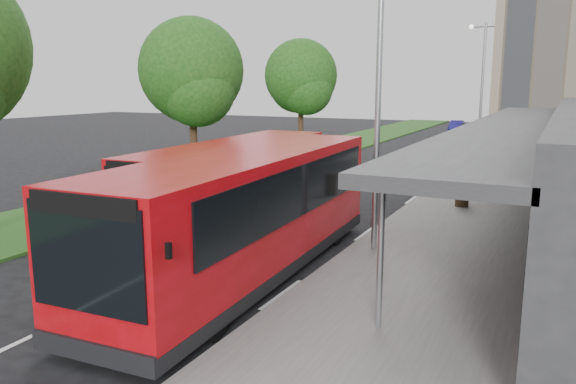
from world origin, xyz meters
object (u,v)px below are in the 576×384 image
lamp_post_near (376,85)px  bus_second (236,184)px  litter_bin (462,195)px  bollard (494,162)px  tree_far (301,81)px  tree_mid (192,77)px  car_near (471,131)px  bus_main (247,214)px  car_far (457,126)px  lamp_post_far (481,84)px

lamp_post_near → bus_second: bearing=169.9°
lamp_post_near → litter_bin: lamp_post_near is taller
bus_second → bollard: bus_second is taller
litter_bin → tree_far: bearing=135.6°
tree_mid → car_near: bearing=73.8°
lamp_post_near → bus_main: (-2.19, -3.19, -3.13)m
tree_mid → car_far: size_ratio=2.31×
bus_main → car_near: bearing=88.3°
lamp_post_far → bus_second: lamp_post_far is taller
tree_mid → tree_far: (0.00, 12.00, -0.11)m
bus_main → lamp_post_near: bearing=53.2°
litter_bin → lamp_post_near: bearing=-101.4°
bus_main → car_near: bus_main is taller
tree_mid → bollard: (12.51, 9.83, -4.44)m
lamp_post_near → car_far: 43.45m
tree_mid → litter_bin: 13.26m
litter_bin → car_near: bearing=97.9°
lamp_post_far → lamp_post_near: bearing=-90.0°
lamp_post_near → lamp_post_far: (0.00, 20.00, 0.00)m
bus_main → car_near: 39.29m
tree_mid → lamp_post_far: 17.08m
tree_mid → tree_far: size_ratio=1.02×
tree_mid → lamp_post_near: (11.13, -7.05, -0.31)m
car_near → car_far: car_near is taller
tree_far → lamp_post_near: 22.07m
tree_far → litter_bin: size_ratio=8.44×
bus_second → car_far: bus_second is taller
bus_main → tree_far: bearing=109.5°
tree_far → litter_bin: 18.03m
litter_bin → car_far: car_far is taller
bus_second → car_near: (2.31, 35.20, -0.79)m
lamp_post_near → bus_second: (-5.01, 0.89, -3.26)m
tree_far → bus_main: tree_far is taller
tree_far → lamp_post_near: size_ratio=0.95×
tree_mid → tree_far: bearing=90.0°
bus_second → car_near: bearing=83.7°
litter_bin → car_near: 29.56m
lamp_post_near → bollard: (1.38, 16.89, -4.14)m
bus_second → car_far: 42.06m
bollard → car_near: 19.63m
bollard → car_far: (-6.53, 26.06, -0.03)m
tree_mid → bus_main: 14.03m
bus_second → car_near: bus_second is taller
bus_second → lamp_post_far: bearing=72.8°
tree_mid → lamp_post_near: lamp_post_near is taller
tree_mid → bus_second: 9.39m
tree_far → car_far: tree_far is taller
tree_far → litter_bin: (12.50, -12.25, -4.32)m
bus_main → bollard: (3.57, 20.08, -1.00)m
car_near → bus_main: bearing=-107.4°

